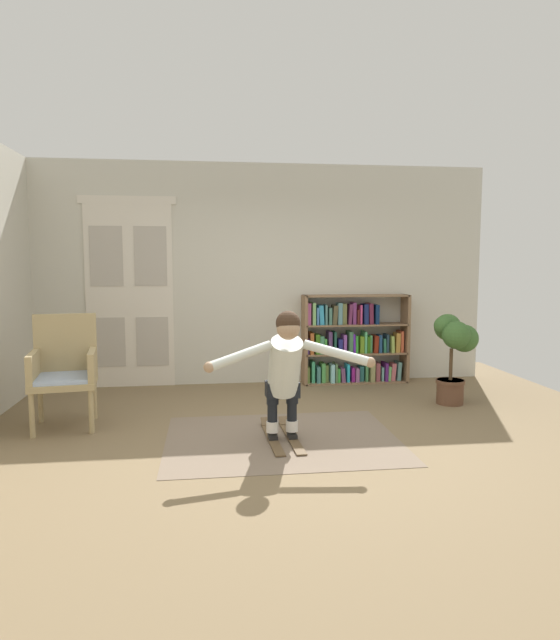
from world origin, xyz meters
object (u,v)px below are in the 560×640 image
(potted_plant, at_px, (454,346))
(skis_pair, at_px, (281,436))
(wicker_chair, at_px, (64,368))
(bookshelf, at_px, (352,342))
(person_skier, at_px, (285,365))

(potted_plant, distance_m, skis_pair, 2.41)
(wicker_chair, distance_m, skis_pair, 2.25)
(potted_plant, bearing_deg, bookshelf, 124.13)
(skis_pair, distance_m, person_skier, 0.73)
(skis_pair, height_order, person_skier, person_skier)
(potted_plant, height_order, skis_pair, potted_plant)
(wicker_chair, distance_m, person_skier, 2.26)
(potted_plant, relative_size, skis_pair, 1.05)
(wicker_chair, bearing_deg, person_skier, -22.81)
(bookshelf, distance_m, skis_pair, 2.62)
(bookshelf, bearing_deg, person_skier, -116.85)
(bookshelf, relative_size, wicker_chair, 1.29)
(bookshelf, distance_m, wicker_chair, 3.67)
(wicker_chair, bearing_deg, skis_pair, -18.09)
(potted_plant, bearing_deg, wicker_chair, -175.82)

